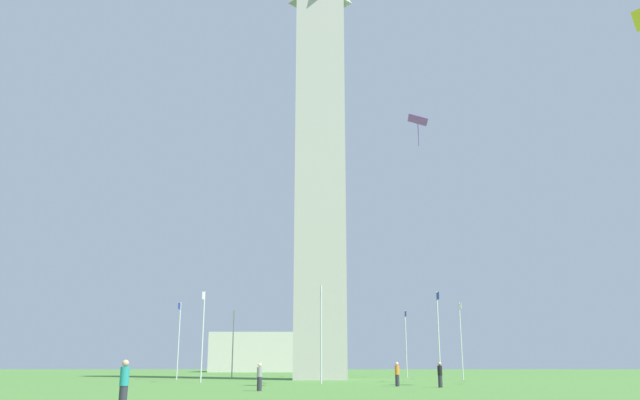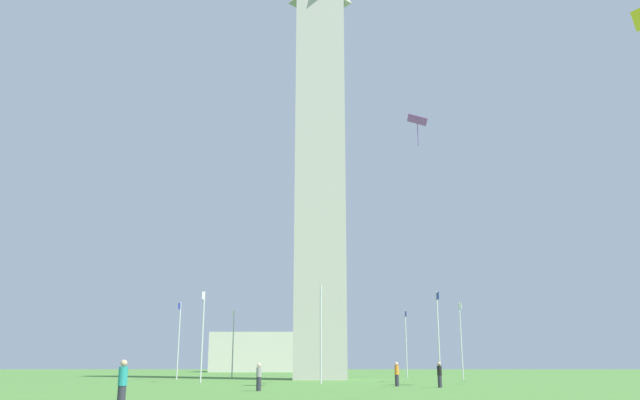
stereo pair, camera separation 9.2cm
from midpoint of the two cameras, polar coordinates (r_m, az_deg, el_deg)
ground_plane at (r=66.51m, az=-0.04°, el=-15.94°), size 260.00×260.00×0.00m
obelisk_monument at (r=70.32m, az=-0.04°, el=4.40°), size 5.38×5.38×48.90m
flagpole_n at (r=51.92m, az=0.05°, el=-11.59°), size 1.12×0.14×7.80m
flagpole_ne at (r=57.19m, az=10.62°, el=-11.62°), size 1.12×0.14×7.80m
flagpole_e at (r=68.14m, az=12.59°, el=-11.97°), size 1.12×0.14×7.80m
flagpole_se at (r=77.52m, az=7.74°, el=-12.46°), size 1.12×0.14×7.80m
flagpole_s at (r=81.05m, az=-0.10°, el=-12.67°), size 1.12×0.14×7.80m
flagpole_sw at (r=77.42m, az=-7.92°, el=-12.45°), size 1.12×0.14×7.80m
flagpole_w at (r=67.99m, az=-12.70°, el=-11.95°), size 1.12×0.14×7.80m
flagpole_nw at (r=57.06m, az=-10.61°, el=-11.62°), size 1.12×0.14×7.80m
person_orange_shirt at (r=47.08m, az=6.93°, el=-15.37°), size 0.32×0.32×1.69m
person_black_shirt at (r=45.26m, az=10.74°, el=-15.27°), size 0.32×0.32×1.68m
person_teal_shirt at (r=24.21m, az=-17.42°, el=-15.64°), size 0.32×0.32×1.70m
person_gray_shirt at (r=39.01m, az=-5.56°, el=-15.65°), size 0.32×0.32×1.61m
kite_purple_diamond at (r=44.44m, az=8.77°, el=7.09°), size 1.46×1.40×2.12m
distant_building at (r=134.66m, az=-5.75°, el=-13.58°), size 18.51×17.21×7.61m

